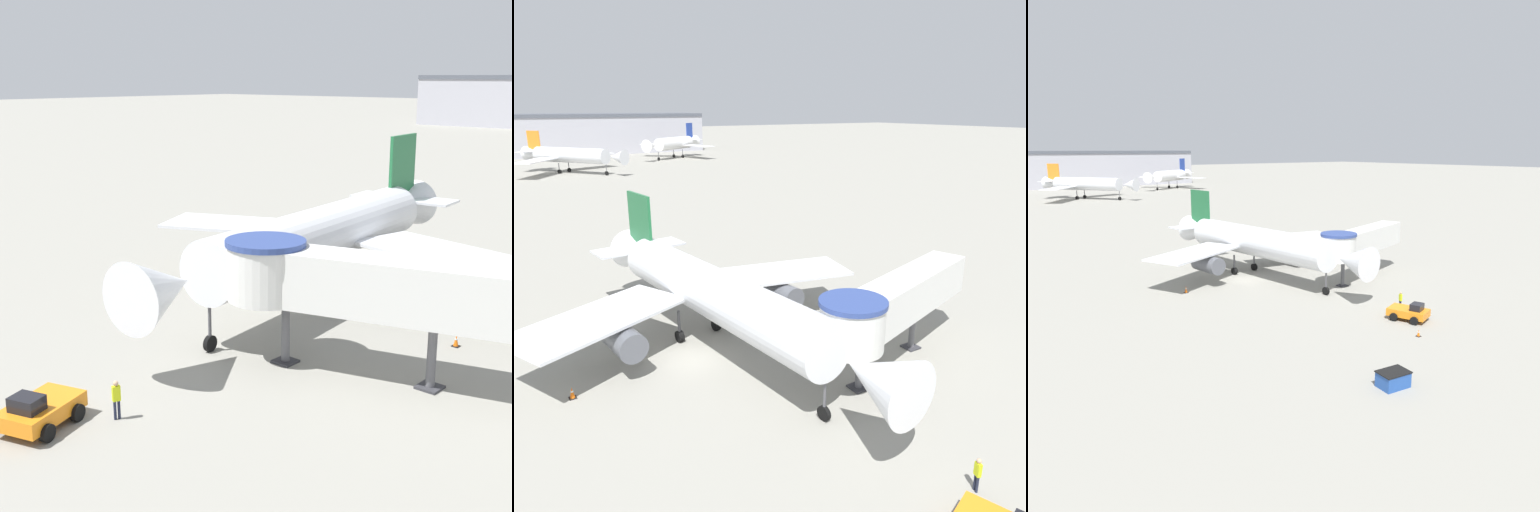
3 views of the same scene
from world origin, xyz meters
The scene contains 11 objects.
ground_plane centered at (0.00, 0.00, 0.00)m, with size 800.00×800.00×0.00m, color gray.
main_airplane centered at (2.30, 1.10, 4.21)m, with size 27.96×32.38×9.96m.
jet_bridge centered at (11.15, -8.03, 4.67)m, with size 16.01×7.44×6.36m.
pushback_tug_orange centered at (4.43, -21.33, 0.76)m, with size 3.22×4.03×1.68m.
service_container_blue centered at (-7.10, -29.36, 0.56)m, with size 2.27×1.72×1.11m.
traffic_cone_starboard_wing centered at (13.04, -1.18, 0.31)m, with size 0.40×0.40×0.66m.
traffic_cone_apron_front centered at (1.70, -24.57, 0.29)m, with size 0.37×0.37×0.62m.
traffic_cone_port_wing centered at (-8.11, -0.69, 0.35)m, with size 0.45×0.45×0.74m.
ground_crew_marshaller centered at (6.26, -18.75, 1.02)m, with size 0.30×0.39×1.77m.
background_jet_orange_tail centered at (13.83, 113.11, 4.79)m, with size 29.28×29.89×10.94m.
background_jet_blue_tail centered at (53.17, 137.03, 5.07)m, with size 25.87×26.07×11.60m.
Camera 3 is at (-31.47, -49.48, 15.59)m, focal length 35.00 mm.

